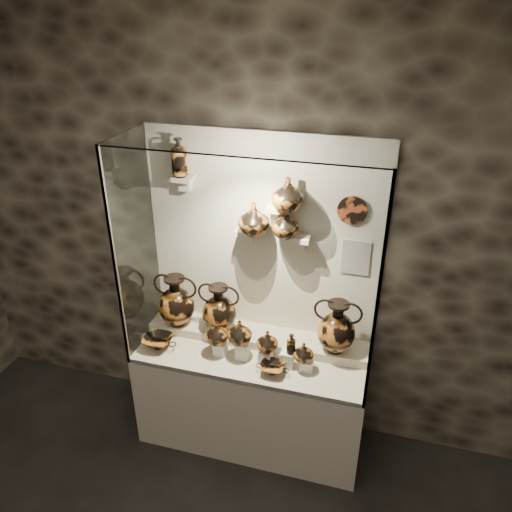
% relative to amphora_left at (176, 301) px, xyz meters
% --- Properties ---
extents(wall_back, '(5.00, 0.02, 3.20)m').
position_rel_amphora_left_xyz_m(wall_back, '(0.63, 0.20, 0.49)').
color(wall_back, black).
rests_on(wall_back, ground).
extents(plinth, '(1.70, 0.60, 0.80)m').
position_rel_amphora_left_xyz_m(plinth, '(0.63, -0.12, -0.71)').
color(plinth, beige).
rests_on(plinth, floor).
extents(front_tier, '(1.68, 0.58, 0.03)m').
position_rel_amphora_left_xyz_m(front_tier, '(0.63, -0.12, -0.29)').
color(front_tier, '#C6B599').
rests_on(front_tier, plinth).
extents(rear_tier, '(1.70, 0.25, 0.10)m').
position_rel_amphora_left_xyz_m(rear_tier, '(0.63, 0.05, -0.26)').
color(rear_tier, '#C6B599').
rests_on(rear_tier, plinth).
extents(back_panel, '(1.70, 0.03, 1.60)m').
position_rel_amphora_left_xyz_m(back_panel, '(0.63, 0.19, 0.49)').
color(back_panel, beige).
rests_on(back_panel, plinth).
extents(glass_front, '(1.70, 0.01, 1.60)m').
position_rel_amphora_left_xyz_m(glass_front, '(0.63, -0.42, 0.49)').
color(glass_front, white).
rests_on(glass_front, plinth).
extents(glass_left, '(0.01, 0.60, 1.60)m').
position_rel_amphora_left_xyz_m(glass_left, '(-0.22, -0.12, 0.49)').
color(glass_left, white).
rests_on(glass_left, plinth).
extents(glass_right, '(0.01, 0.60, 1.60)m').
position_rel_amphora_left_xyz_m(glass_right, '(1.48, -0.12, 0.49)').
color(glass_right, white).
rests_on(glass_right, plinth).
extents(glass_top, '(1.70, 0.60, 0.01)m').
position_rel_amphora_left_xyz_m(glass_top, '(0.63, -0.12, 1.29)').
color(glass_top, white).
rests_on(glass_top, back_panel).
extents(frame_post_left, '(0.02, 0.02, 1.60)m').
position_rel_amphora_left_xyz_m(frame_post_left, '(-0.21, -0.41, 0.49)').
color(frame_post_left, gray).
rests_on(frame_post_left, plinth).
extents(frame_post_right, '(0.02, 0.02, 1.60)m').
position_rel_amphora_left_xyz_m(frame_post_right, '(1.47, -0.41, 0.49)').
color(frame_post_right, gray).
rests_on(frame_post_right, plinth).
extents(pedestal_a, '(0.09, 0.09, 0.10)m').
position_rel_amphora_left_xyz_m(pedestal_a, '(0.41, -0.17, -0.23)').
color(pedestal_a, white).
rests_on(pedestal_a, front_tier).
extents(pedestal_b, '(0.09, 0.09, 0.13)m').
position_rel_amphora_left_xyz_m(pedestal_b, '(0.58, -0.17, -0.21)').
color(pedestal_b, white).
rests_on(pedestal_b, front_tier).
extents(pedestal_c, '(0.09, 0.09, 0.09)m').
position_rel_amphora_left_xyz_m(pedestal_c, '(0.75, -0.17, -0.23)').
color(pedestal_c, white).
rests_on(pedestal_c, front_tier).
extents(pedestal_d, '(0.09, 0.09, 0.12)m').
position_rel_amphora_left_xyz_m(pedestal_d, '(0.91, -0.17, -0.22)').
color(pedestal_d, white).
rests_on(pedestal_d, front_tier).
extents(pedestal_e, '(0.09, 0.09, 0.08)m').
position_rel_amphora_left_xyz_m(pedestal_e, '(1.05, -0.17, -0.24)').
color(pedestal_e, white).
rests_on(pedestal_e, front_tier).
extents(bracket_ul, '(0.14, 0.12, 0.04)m').
position_rel_amphora_left_xyz_m(bracket_ul, '(0.08, 0.12, 0.94)').
color(bracket_ul, beige).
rests_on(bracket_ul, back_panel).
extents(bracket_ca, '(0.14, 0.12, 0.04)m').
position_rel_amphora_left_xyz_m(bracket_ca, '(0.53, 0.12, 0.59)').
color(bracket_ca, beige).
rests_on(bracket_ca, back_panel).
extents(bracket_cb, '(0.10, 0.12, 0.04)m').
position_rel_amphora_left_xyz_m(bracket_cb, '(0.73, 0.12, 0.79)').
color(bracket_cb, beige).
rests_on(bracket_cb, back_panel).
extents(bracket_cc, '(0.14, 0.12, 0.04)m').
position_rel_amphora_left_xyz_m(bracket_cc, '(0.91, 0.12, 0.59)').
color(bracket_cc, beige).
rests_on(bracket_cc, back_panel).
extents(amphora_left, '(0.41, 0.41, 0.42)m').
position_rel_amphora_left_xyz_m(amphora_left, '(0.00, 0.00, 0.00)').
color(amphora_left, '#B16421').
rests_on(amphora_left, rear_tier).
extents(amphora_mid, '(0.37, 0.37, 0.39)m').
position_rel_amphora_left_xyz_m(amphora_mid, '(0.34, 0.01, -0.02)').
color(amphora_mid, '#93511A').
rests_on(amphora_mid, rear_tier).
extents(amphora_right, '(0.35, 0.35, 0.40)m').
position_rel_amphora_left_xyz_m(amphora_right, '(1.22, 0.01, -0.01)').
color(amphora_right, '#B16421').
rests_on(amphora_right, rear_tier).
extents(jug_a, '(0.21, 0.21, 0.18)m').
position_rel_amphora_left_xyz_m(jug_a, '(0.39, -0.19, -0.09)').
color(jug_a, '#B16421').
rests_on(jug_a, pedestal_a).
extents(jug_b, '(0.22, 0.22, 0.18)m').
position_rel_amphora_left_xyz_m(jug_b, '(0.56, -0.18, -0.06)').
color(jug_b, '#93511A').
rests_on(jug_b, pedestal_b).
extents(jug_c, '(0.18, 0.18, 0.16)m').
position_rel_amphora_left_xyz_m(jug_c, '(0.76, -0.16, -0.11)').
color(jug_c, '#B16421').
rests_on(jug_c, pedestal_c).
extents(jug_e, '(0.16, 0.16, 0.15)m').
position_rel_amphora_left_xyz_m(jug_e, '(1.03, -0.19, -0.12)').
color(jug_e, '#B16421').
rests_on(jug_e, pedestal_e).
extents(lekythos_small, '(0.09, 0.09, 0.17)m').
position_rel_amphora_left_xyz_m(lekythos_small, '(0.94, -0.18, -0.07)').
color(lekythos_small, '#93511A').
rests_on(lekythos_small, pedestal_d).
extents(kylix_left, '(0.33, 0.30, 0.11)m').
position_rel_amphora_left_xyz_m(kylix_left, '(-0.06, -0.24, -0.22)').
color(kylix_left, '#93511A').
rests_on(kylix_left, front_tier).
extents(kylix_right, '(0.28, 0.26, 0.09)m').
position_rel_amphora_left_xyz_m(kylix_right, '(0.83, -0.28, -0.23)').
color(kylix_right, '#B16421').
rests_on(kylix_right, front_tier).
extents(lekythos_tall, '(0.15, 0.15, 0.29)m').
position_rel_amphora_left_xyz_m(lekythos_tall, '(0.07, 0.09, 1.11)').
color(lekythos_tall, '#B16421').
rests_on(lekythos_tall, bracket_ul).
extents(ovoid_vase_a, '(0.26, 0.26, 0.22)m').
position_rel_amphora_left_xyz_m(ovoid_vase_a, '(0.60, 0.06, 0.72)').
color(ovoid_vase_a, '#93511A').
rests_on(ovoid_vase_a, bracket_ca).
extents(ovoid_vase_b, '(0.24, 0.24, 0.22)m').
position_rel_amphora_left_xyz_m(ovoid_vase_b, '(0.83, 0.06, 0.92)').
color(ovoid_vase_b, '#93511A').
rests_on(ovoid_vase_b, bracket_cb).
extents(ovoid_vase_c, '(0.20, 0.20, 0.19)m').
position_rel_amphora_left_xyz_m(ovoid_vase_c, '(0.81, 0.07, 0.71)').
color(ovoid_vase_c, '#93511A').
rests_on(ovoid_vase_c, bracket_cc).
extents(wall_plate, '(0.20, 0.02, 0.20)m').
position_rel_amphora_left_xyz_m(wall_plate, '(1.24, 0.16, 0.81)').
color(wall_plate, '#A0431F').
rests_on(wall_plate, back_panel).
extents(info_placard, '(0.19, 0.01, 0.26)m').
position_rel_amphora_left_xyz_m(info_placard, '(1.29, 0.17, 0.47)').
color(info_placard, beige).
rests_on(info_placard, back_panel).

